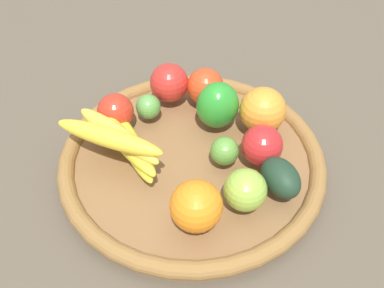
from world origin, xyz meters
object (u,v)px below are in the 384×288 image
at_px(orange_1, 197,206).
at_px(lime_1, 225,151).
at_px(apple_3, 169,83).
at_px(apple_2, 205,86).
at_px(bell_pepper, 218,105).
at_px(apple_4, 245,190).
at_px(apple_1, 262,145).
at_px(banana_bunch, 121,140).
at_px(avocado, 281,177).
at_px(lime_0, 148,107).
at_px(apple_0, 115,112).
at_px(orange_0, 263,110).

relative_size(orange_1, lime_1, 1.61).
bearing_deg(apple_3, lime_1, -152.34).
distance_m(lime_1, apple_2, 0.16).
relative_size(apple_3, lime_1, 1.53).
bearing_deg(apple_3, bell_pepper, -132.46).
distance_m(apple_4, orange_1, 0.08).
xyz_separation_m(apple_1, apple_2, (0.16, 0.08, 0.00)).
bearing_deg(bell_pepper, lime_1, -101.59).
xyz_separation_m(banana_bunch, bell_pepper, (0.07, -0.16, 0.01)).
xyz_separation_m(bell_pepper, apple_2, (0.07, 0.02, -0.01)).
height_order(apple_3, orange_1, orange_1).
xyz_separation_m(apple_3, bell_pepper, (-0.08, -0.08, 0.01)).
bearing_deg(apple_3, avocado, -143.96).
bearing_deg(lime_0, apple_2, -69.07).
bearing_deg(lime_0, orange_1, -162.26).
bearing_deg(banana_bunch, bell_pepper, -65.62).
bearing_deg(apple_2, bell_pepper, -165.32).
height_order(orange_1, apple_2, orange_1).
bearing_deg(apple_1, banana_bunch, 85.54).
relative_size(apple_1, banana_bunch, 0.37).
bearing_deg(apple_3, apple_4, -156.89).
bearing_deg(lime_0, banana_bunch, 157.76).
relative_size(avocado, lime_1, 1.63).
height_order(lime_0, orange_1, orange_1).
height_order(apple_1, apple_0, apple_1).
xyz_separation_m(avocado, apple_1, (0.06, 0.02, 0.01)).
bearing_deg(apple_1, avocado, -162.64).
xyz_separation_m(apple_3, orange_0, (-0.09, -0.16, 0.00)).
height_order(apple_4, orange_1, orange_1).
bearing_deg(lime_0, avocado, -131.07).
xyz_separation_m(lime_0, apple_3, (0.05, -0.04, 0.01)).
relative_size(lime_0, orange_0, 0.56).
height_order(apple_2, apple_0, apple_2).
relative_size(banana_bunch, bell_pepper, 2.13).
bearing_deg(avocado, apple_4, 114.91).
bearing_deg(orange_0, lime_1, 137.39).
relative_size(orange_1, apple_0, 1.19).
distance_m(orange_0, apple_2, 0.12).
bearing_deg(apple_2, apple_4, -170.00).
relative_size(avocado, apple_3, 1.07).
distance_m(avocado, apple_0, 0.31).
distance_m(apple_3, apple_2, 0.07).
distance_m(lime_0, lime_1, 0.17).
bearing_deg(lime_1, banana_bunch, 83.82).
relative_size(orange_0, apple_2, 1.18).
height_order(banana_bunch, apple_3, banana_bunch).
distance_m(apple_1, banana_bunch, 0.23).
bearing_deg(apple_0, avocado, -121.01).
bearing_deg(lime_1, apple_0, 62.45).
relative_size(apple_1, apple_0, 1.05).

